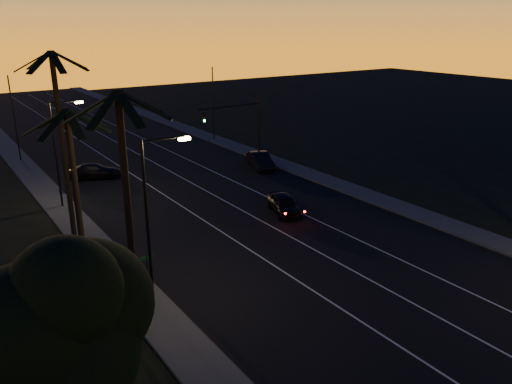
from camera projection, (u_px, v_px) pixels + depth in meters
road at (232, 209)px, 39.55m from camera, size 20.00×170.00×0.01m
sidewalk_left at (91, 242)px, 33.53m from camera, size 2.40×170.00×0.16m
sidewalk_right at (336, 184)px, 45.52m from camera, size 2.40×170.00×0.16m
lane_stripe_left at (199, 217)px, 37.94m from camera, size 0.12×160.00×0.01m
lane_stripe_mid at (238, 208)px, 39.81m from camera, size 0.12×160.00×0.01m
lane_stripe_right at (273, 200)px, 41.68m from camera, size 0.12×160.00×0.01m
bushy_tree at (61, 329)px, 15.60m from camera, size 6.30×5.30×8.30m
palm_near at (127, 197)px, 21.15m from camera, size 4.25×4.16×11.53m
palm_mid at (75, 182)px, 25.78m from camera, size 4.25×4.16×10.03m
palm_far at (61, 133)px, 30.56m from camera, size 4.25×4.16×12.53m
streetlight_left_near at (152, 212)px, 24.30m from camera, size 2.55×0.26×9.00m
streetlight_left_far at (59, 146)px, 38.44m from camera, size 2.55×0.26×8.50m
street_sign at (148, 272)px, 26.21m from camera, size 0.70×0.06×2.60m
signal_mast at (239, 121)px, 49.62m from camera, size 7.10×0.41×7.00m
signal_post at (71, 165)px, 41.32m from camera, size 0.28×0.37×4.20m
far_pole_left at (14, 119)px, 51.72m from camera, size 0.14×0.14×9.00m
far_pole_right at (213, 104)px, 61.15m from camera, size 0.14×0.14×9.00m
lead_car at (284, 204)px, 38.59m from camera, size 3.19×5.11×1.48m
right_car at (260, 160)px, 50.47m from camera, size 3.01×5.10×1.59m
cross_car at (95, 171)px, 47.12m from camera, size 5.27×3.76×1.42m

